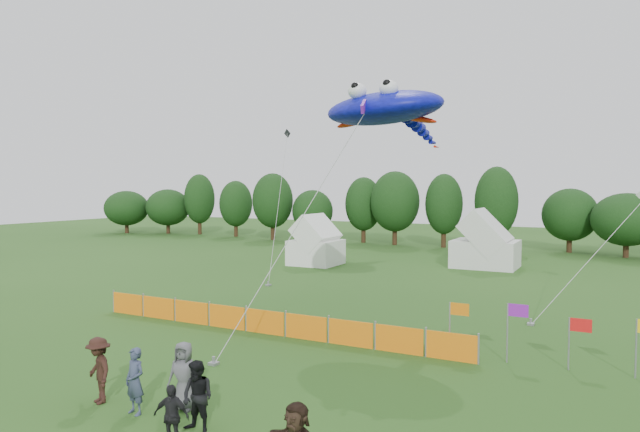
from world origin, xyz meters
The scene contains 14 objects.
ground centered at (0.00, 0.00, 0.00)m, with size 160.00×160.00×0.00m, color #234C16.
treeline centered at (1.61, 44.93, 4.18)m, with size 104.57×8.78×8.36m.
tent_left centered at (-11.95, 27.98, 1.63)m, with size 3.65×3.65×3.22m.
tent_right centered at (0.35, 32.67, 1.73)m, with size 4.85×3.88×3.42m.
barrier_fence centered at (-3.80, 8.18, 0.50)m, with size 17.90×0.06×1.00m.
flag_row centered at (7.13, 8.88, 1.35)m, with size 6.73×0.51×2.13m.
spectator_a centered at (-2.24, -0.65, 0.92)m, with size 0.67×0.44×1.83m, color #343C57.
spectator_b centered at (0.05, -0.76, 0.91)m, with size 0.89×0.69×1.83m, color black.
spectator_c centered at (-3.77, -0.55, 0.96)m, with size 1.24×0.71×1.92m, color black.
spectator_d centered at (0.05, -1.74, 0.77)m, with size 0.90×0.38×1.54m, color black.
spectator_e centered at (-1.27, 0.23, 0.96)m, with size 0.94×0.61×1.91m, color #525257.
stingray_kite centered at (0.05, 12.45, 9.69)m, with size 6.94×16.11×10.76m.
small_kite_white centered at (9.29, 20.34, 4.05)m, with size 5.43×7.95×6.37m.
small_kite_dark centered at (-13.08, 24.38, 5.75)m, with size 6.29×12.22×11.13m.
Camera 1 is at (9.42, -11.87, 6.26)m, focal length 32.00 mm.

